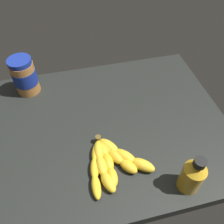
# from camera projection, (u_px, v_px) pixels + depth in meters

# --- Properties ---
(ground_plane) EXTENTS (0.90, 0.71, 0.05)m
(ground_plane) POSITION_uv_depth(u_px,v_px,m) (108.00, 128.00, 0.89)
(ground_plane) COLOR black
(banana_bunch) EXTENTS (0.22, 0.22, 0.04)m
(banana_bunch) POSITION_uv_depth(u_px,v_px,m) (111.00, 161.00, 0.75)
(banana_bunch) COLOR yellow
(banana_bunch) RESTS_ON ground_plane
(peanut_butter_jar) EXTENTS (0.10, 0.10, 0.16)m
(peanut_butter_jar) POSITION_uv_depth(u_px,v_px,m) (25.00, 76.00, 0.94)
(peanut_butter_jar) COLOR #B27238
(peanut_butter_jar) RESTS_ON ground_plane
(honey_bottle) EXTENTS (0.07, 0.07, 0.15)m
(honey_bottle) POSITION_uv_depth(u_px,v_px,m) (193.00, 175.00, 0.66)
(honey_bottle) COLOR gold
(honey_bottle) RESTS_ON ground_plane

